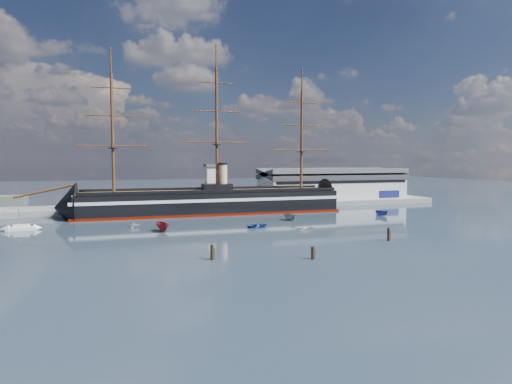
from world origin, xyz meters
name	(u,v)px	position (x,y,z in m)	size (l,w,h in m)	color
ground	(226,221)	(0.00, 40.00, 0.00)	(600.00, 600.00, 0.00)	#1A293D
quay	(227,208)	(10.00, 76.00, 0.00)	(180.00, 18.00, 2.00)	slate
warehouse	(332,184)	(58.00, 80.00, 7.98)	(63.00, 21.00, 11.60)	#B7BABC
quay_tower	(211,183)	(3.00, 73.00, 9.75)	(5.00, 5.00, 15.00)	silver
warship	(207,202)	(-1.68, 60.00, 4.04)	(113.07, 18.36, 53.94)	black
sailboat	(21,228)	(-55.31, 40.38, 0.73)	(7.23, 2.39, 11.43)	white
motorboat_a	(163,232)	(-20.30, 26.64, 0.00)	(7.60, 2.79, 3.04)	maroon
motorboat_b	(258,227)	(5.20, 25.18, 0.00)	(3.77, 1.51, 1.76)	navy
motorboat_c	(290,220)	(18.95, 35.20, 0.00)	(6.48, 2.38, 2.59)	slate
motorboat_d	(134,228)	(-27.14, 35.65, 0.00)	(5.12, 2.22, 1.88)	silver
motorboat_e	(306,230)	(15.85, 17.44, 0.00)	(2.90, 1.16, 1.35)	silver
motorboat_f	(382,216)	(52.25, 35.76, 0.00)	(5.79, 2.12, 2.32)	navy
piling_near_left	(212,260)	(-15.29, -8.25, 0.00)	(0.64, 0.64, 3.55)	black
piling_near_mid	(313,259)	(2.52, -13.79, 0.00)	(0.64, 0.64, 3.09)	black
piling_near_right	(388,241)	(27.07, -2.80, 0.00)	(0.64, 0.64, 3.68)	black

